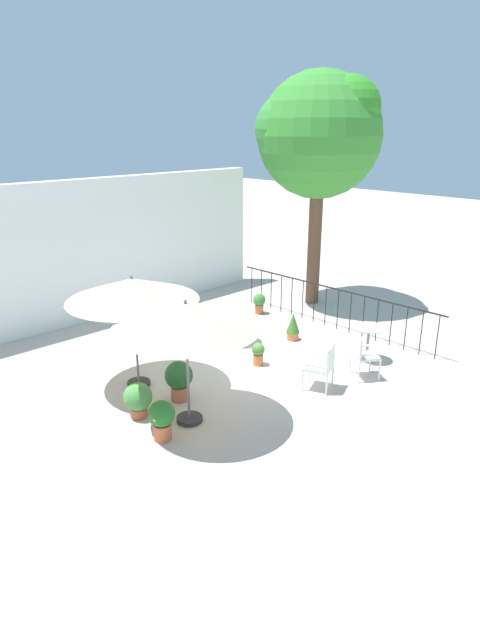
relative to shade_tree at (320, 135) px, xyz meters
name	(u,v)px	position (x,y,z in m)	size (l,w,h in m)	color
ground_plane	(238,364)	(-4.51, -1.62, -4.47)	(60.00, 60.00, 0.00)	beige
villa_facade	(110,247)	(-4.51, 3.10, -2.71)	(9.32, 0.30, 3.51)	white
terrace_railing	(332,301)	(-1.30, -1.62, -3.79)	(0.03, 5.86, 1.01)	black
shade_tree	(320,135)	(0.00, 0.00, 0.00)	(3.34, 3.18, 6.06)	brown
patio_umbrella_0	(132,290)	(-6.53, -0.98, -2.56)	(2.42, 2.42, 2.19)	#2D2D2D
patio_umbrella_1	(186,316)	(-6.69, -2.70, -2.59)	(2.41, 2.41, 2.16)	#2D2D2D
cafe_table_0	(368,338)	(-2.38, -3.38, -3.96)	(0.63, 0.63, 0.75)	silver
cafe_table_1	(234,321)	(-3.70, -0.68, -3.95)	(0.81, 0.81, 0.74)	silver
patio_chair_0	(362,353)	(-3.18, -3.76, -3.95)	(0.65, 0.66, 0.89)	white
patio_chair_1	(323,364)	(-4.13, -3.54, -3.96)	(0.63, 0.64, 0.90)	silver
potted_plant_0	(162,418)	(-7.35, -2.84, -4.09)	(0.43, 0.43, 0.67)	#CB653F
potted_plant_1	(258,353)	(-4.21, -1.93, -4.20)	(0.27, 0.27, 0.48)	#D0693D
potted_plant_2	(259,302)	(-1.83, 0.32, -4.16)	(0.33, 0.33, 0.54)	#BD5F33
potted_plant_3	(138,398)	(-7.20, -1.97, -4.12)	(0.49, 0.49, 0.62)	#B15C36
potted_plant_4	(179,378)	(-6.33, -1.98, -4.04)	(0.51, 0.51, 0.74)	#BF6341
potted_plant_5	(293,326)	(-2.62, -1.51, -4.14)	(0.31, 0.31, 0.64)	#CA6C3F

